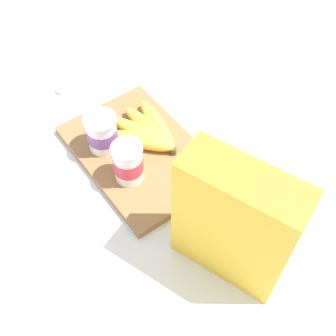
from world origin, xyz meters
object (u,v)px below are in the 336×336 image
at_px(cutting_board, 140,153).
at_px(spoon, 60,96).
at_px(yogurt_cup_front, 128,163).
at_px(cereal_box, 235,224).
at_px(yogurt_cup_back, 102,133).
at_px(banana_bunch, 147,131).

relative_size(cutting_board, spoon, 2.79).
bearing_deg(cutting_board, yogurt_cup_front, 129.83).
height_order(cereal_box, spoon, cereal_box).
distance_m(cereal_box, spoon, 0.60).
height_order(cutting_board, yogurt_cup_front, yogurt_cup_front).
bearing_deg(cereal_box, yogurt_cup_back, 167.37).
bearing_deg(banana_bunch, cereal_box, 171.89).
height_order(cutting_board, banana_bunch, banana_bunch).
distance_m(banana_bunch, spoon, 0.27).
bearing_deg(cutting_board, yogurt_cup_back, 44.76).
xyz_separation_m(banana_bunch, spoon, (0.25, 0.10, -0.03)).
distance_m(yogurt_cup_back, banana_bunch, 0.11).
relative_size(cutting_board, cereal_box, 1.30).
relative_size(yogurt_cup_back, spoon, 0.72).
bearing_deg(yogurt_cup_back, yogurt_cup_front, 179.98).
bearing_deg(yogurt_cup_back, banana_bunch, -109.79).
height_order(yogurt_cup_back, banana_bunch, yogurt_cup_back).
distance_m(cutting_board, yogurt_cup_back, 0.10).
xyz_separation_m(cereal_box, yogurt_cup_back, (0.37, 0.05, -0.07)).
height_order(yogurt_cup_front, spoon, yogurt_cup_front).
xyz_separation_m(cutting_board, banana_bunch, (0.02, -0.04, 0.03)).
bearing_deg(yogurt_cup_back, cereal_box, -172.60).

